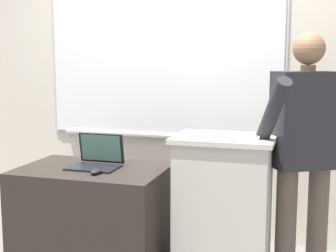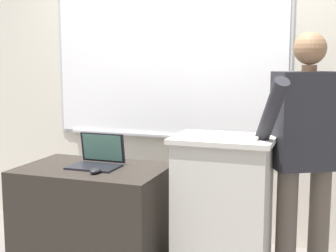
# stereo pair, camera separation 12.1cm
# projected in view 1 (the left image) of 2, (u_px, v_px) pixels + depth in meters

# --- Properties ---
(back_wall) EXTENTS (6.40, 0.17, 2.66)m
(back_wall) POSITION_uv_depth(u_px,v_px,m) (188.00, 76.00, 3.84)
(back_wall) COLOR beige
(back_wall) RESTS_ON ground_plane
(lectern_podium) EXTENTS (0.61, 0.45, 1.00)m
(lectern_podium) POSITION_uv_depth(u_px,v_px,m) (223.00, 215.00, 2.93)
(lectern_podium) COLOR #BCB7AD
(lectern_podium) RESTS_ON ground_plane
(side_desk) EXTENTS (0.95, 0.62, 0.77)m
(side_desk) POSITION_uv_depth(u_px,v_px,m) (93.00, 225.00, 3.09)
(side_desk) COLOR #28231E
(side_desk) RESTS_ON ground_plane
(person_presenter) EXTENTS (0.57, 0.68, 1.63)m
(person_presenter) POSITION_uv_depth(u_px,v_px,m) (305.00, 146.00, 2.90)
(person_presenter) COLOR brown
(person_presenter) RESTS_ON ground_plane
(laptop) EXTENTS (0.32, 0.26, 0.21)m
(laptop) POSITION_uv_depth(u_px,v_px,m) (97.00, 158.00, 3.08)
(laptop) COLOR black
(laptop) RESTS_ON side_desk
(wireless_keyboard) EXTENTS (0.42, 0.13, 0.02)m
(wireless_keyboard) POSITION_uv_depth(u_px,v_px,m) (225.00, 136.00, 2.80)
(wireless_keyboard) COLOR beige
(wireless_keyboard) RESTS_ON lectern_podium
(computer_mouse_by_laptop) EXTENTS (0.06, 0.10, 0.03)m
(computer_mouse_by_laptop) POSITION_uv_depth(u_px,v_px,m) (96.00, 171.00, 2.87)
(computer_mouse_by_laptop) COLOR black
(computer_mouse_by_laptop) RESTS_ON side_desk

